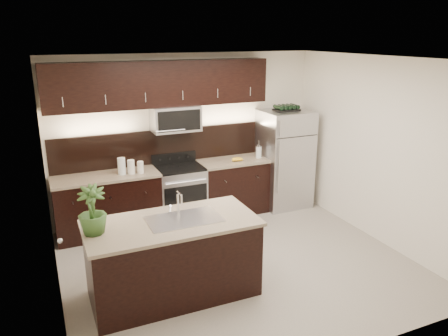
% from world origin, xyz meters
% --- Properties ---
extents(ground, '(4.50, 4.50, 0.00)m').
position_xyz_m(ground, '(0.00, 0.00, 0.00)').
color(ground, gray).
rests_on(ground, ground).
extents(room_walls, '(4.52, 4.02, 2.71)m').
position_xyz_m(room_walls, '(-0.11, -0.04, 1.70)').
color(room_walls, silver).
rests_on(room_walls, ground).
extents(counter_run, '(3.51, 0.65, 0.94)m').
position_xyz_m(counter_run, '(-0.46, 1.69, 0.47)').
color(counter_run, black).
rests_on(counter_run, ground).
extents(upper_fixtures, '(3.49, 0.40, 1.66)m').
position_xyz_m(upper_fixtures, '(-0.43, 1.84, 2.14)').
color(upper_fixtures, black).
rests_on(upper_fixtures, counter_run).
extents(island, '(1.96, 0.96, 0.94)m').
position_xyz_m(island, '(-1.00, -0.34, 0.47)').
color(island, black).
rests_on(island, ground).
extents(sink_faucet, '(0.84, 0.50, 0.28)m').
position_xyz_m(sink_faucet, '(-0.85, -0.33, 0.96)').
color(sink_faucet, silver).
rests_on(sink_faucet, island).
extents(refrigerator, '(0.83, 0.75, 1.72)m').
position_xyz_m(refrigerator, '(1.68, 1.63, 0.86)').
color(refrigerator, '#B2B2B7').
rests_on(refrigerator, ground).
extents(wine_rack, '(0.42, 0.26, 0.10)m').
position_xyz_m(wine_rack, '(1.68, 1.63, 1.77)').
color(wine_rack, black).
rests_on(wine_rack, refrigerator).
extents(plant, '(0.33, 0.33, 0.53)m').
position_xyz_m(plant, '(-1.85, -0.31, 1.21)').
color(plant, '#2C4D1E').
rests_on(plant, island).
extents(canisters, '(0.38, 0.16, 0.26)m').
position_xyz_m(canisters, '(-1.07, 1.62, 1.05)').
color(canisters, silver).
rests_on(canisters, counter_run).
extents(french_press, '(0.10, 0.10, 0.30)m').
position_xyz_m(french_press, '(1.17, 1.64, 1.05)').
color(french_press, silver).
rests_on(french_press, counter_run).
extents(bananas, '(0.21, 0.17, 0.06)m').
position_xyz_m(bananas, '(0.68, 1.61, 0.97)').
color(bananas, gold).
rests_on(bananas, counter_run).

